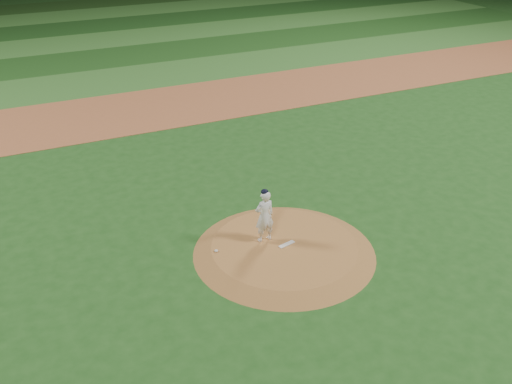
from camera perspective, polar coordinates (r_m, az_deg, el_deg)
name	(u,v)px	position (r m, az deg, el deg)	size (l,w,h in m)	color
ground	(284,252)	(17.34, 2.83, -6.04)	(120.00, 120.00, 0.00)	#1E4D19
infield_dirt_band	(154,108)	(29.14, -10.19, 8.25)	(70.00, 6.00, 0.02)	#A05931
outfield_stripe_0	(127,79)	(34.23, -12.80, 11.01)	(70.00, 5.00, 0.02)	#326D27
outfield_stripe_1	(108,58)	(38.96, -14.59, 12.87)	(70.00, 5.00, 0.02)	#1B4817
outfield_stripe_2	(93,41)	(43.75, -16.02, 14.32)	(70.00, 5.00, 0.02)	#347329
outfield_stripe_3	(80,27)	(48.57, -17.17, 15.48)	(70.00, 5.00, 0.02)	#194415
outfield_stripe_4	(70,16)	(53.44, -18.13, 16.42)	(70.00, 5.00, 0.02)	#35742A
outfield_stripe_5	(61,6)	(58.32, -18.93, 17.20)	(70.00, 5.00, 0.02)	#1C4215
pitchers_mound	(284,249)	(17.27, 2.84, -5.70)	(5.50, 5.50, 0.25)	#A36932
pitching_rubber	(287,244)	(17.24, 3.09, -5.24)	(0.55, 0.14, 0.03)	white
rosin_bag	(216,251)	(16.93, -4.00, -5.88)	(0.12, 0.12, 0.06)	silver
pitcher_on_mound	(264,216)	(16.97, 0.85, -2.40)	(0.64, 0.44, 1.75)	white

